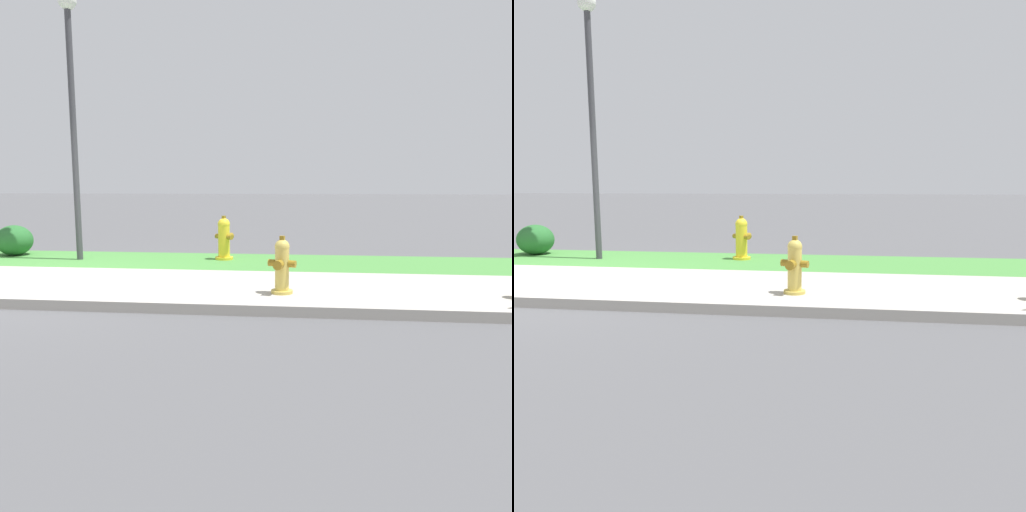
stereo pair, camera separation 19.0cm
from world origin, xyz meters
The scene contains 7 objects.
ground_plane centered at (0.00, 0.00, 0.00)m, with size 120.00×120.00×0.00m, color #515154.
sidewalk_pavement centered at (0.00, 0.00, 0.01)m, with size 18.00×2.55×0.01m, color #ADA89E.
grass_verge centered at (0.00, 2.26, 0.00)m, with size 18.00×1.97×0.01m, color #47893D.
fire_hydrant_far_end centered at (3.51, -0.31, 0.36)m, with size 0.37×0.34×0.75m.
fire_hydrant_mid_block centered at (2.28, 2.49, 0.39)m, with size 0.38×0.37×0.81m.
street_lamp centered at (-0.38, 2.19, 3.09)m, with size 0.32×0.32×4.68m.
shrub_bush_far_verge centered at (-1.90, 2.58, 0.30)m, with size 0.70×0.70×0.59m.
Camera 1 is at (3.87, -6.53, 1.40)m, focal length 35.00 mm.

